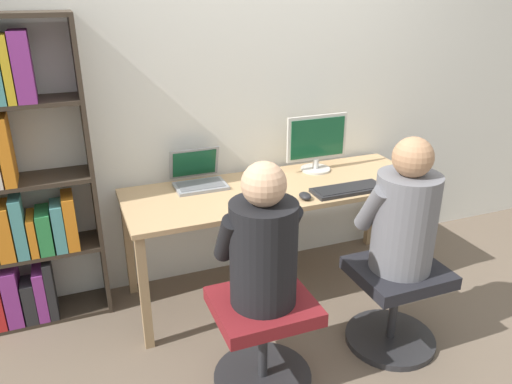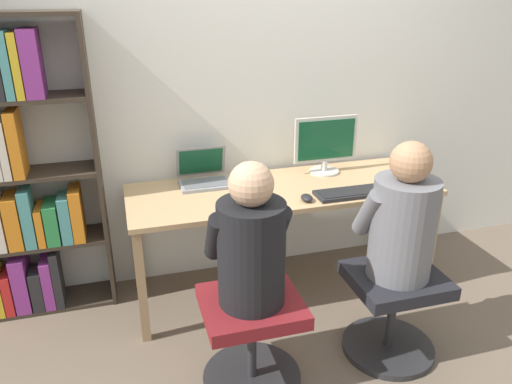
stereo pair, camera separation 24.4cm
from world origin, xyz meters
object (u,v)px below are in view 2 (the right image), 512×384
Objects in this scene: keyboard at (352,193)px; person_at_monitor at (403,220)px; desktop_monitor at (326,145)px; office_chair_left at (393,307)px; bookshelf at (18,180)px; laptop at (204,176)px; person_at_laptop at (251,244)px; office_chair_right at (252,335)px.

keyboard is 0.53m from person_at_monitor.
office_chair_left is (0.02, -0.93, -0.63)m from desktop_monitor.
keyboard is 1.94m from bookshelf.
person_at_laptop reaches higher than laptop.
office_chair_left and office_chair_right have the same top height.
office_chair_right is at bearing -129.02° from desktop_monitor.
office_chair_left is (0.01, -0.53, -0.46)m from keyboard.
laptop is at bearing 131.11° from person_at_monitor.
laptop is 0.18× the size of bookshelf.
person_at_laptop is at bearing -178.87° from person_at_monitor.
desktop_monitor is 0.93m from person_at_monitor.
person_at_monitor is 1.03× the size of person_at_laptop.
office_chair_right is at bearing -90.00° from person_at_laptop.
desktop_monitor is 0.85× the size of office_chair_right.
office_chair_right is 0.95m from person_at_monitor.
keyboard is at bearing -88.53° from desktop_monitor.
desktop_monitor is 1.22m from person_at_laptop.
person_at_laptop is (-0.00, 0.01, 0.51)m from office_chair_right.
laptop reaches higher than office_chair_right.
person_at_laptop is at bearing -129.17° from desktop_monitor.
laptop is 1.07m from bookshelf.
person_at_laptop is at bearing -179.25° from office_chair_left.
desktop_monitor is at bearing 91.47° from keyboard.
bookshelf is (-1.90, 0.97, 0.58)m from office_chair_left.
keyboard is 1.06m from office_chair_right.
keyboard is at bearing 91.47° from person_at_monitor.
person_at_laptop is (-0.77, -0.94, -0.12)m from desktop_monitor.
person_at_monitor is 0.41× the size of bookshelf.
office_chair_right is (-0.77, -0.95, -0.63)m from desktop_monitor.
person_at_monitor is (0.02, -0.93, -0.11)m from desktop_monitor.
laptop is at bearing 92.32° from person_at_laptop.
person_at_laptop is at bearing -145.17° from keyboard.
office_chair_right is (-0.79, -0.02, 0.00)m from office_chair_left.
bookshelf reaches higher than desktop_monitor.
desktop_monitor is at bearing 91.47° from person_at_monitor.
desktop_monitor reaches higher than keyboard.
bookshelf is (-1.11, 0.98, 0.58)m from office_chair_right.
laptop is (-0.81, 0.03, -0.14)m from desktop_monitor.
laptop is 0.45× the size of person_at_laptop.
person_at_monitor reaches higher than person_at_laptop.
keyboard is 0.89× the size of office_chair_left.
person_at_monitor reaches higher than laptop.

